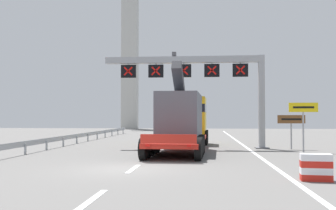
# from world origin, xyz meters

# --- Properties ---
(ground) EXTENTS (112.00, 112.00, 0.00)m
(ground) POSITION_xyz_m (0.00, 0.00, 0.00)
(ground) COLOR slate
(lane_markings) EXTENTS (0.20, 44.86, 0.01)m
(lane_markings) POSITION_xyz_m (0.34, 15.13, 0.01)
(lane_markings) COLOR silver
(lane_markings) RESTS_ON ground
(edge_line_right) EXTENTS (0.20, 63.00, 0.01)m
(edge_line_right) POSITION_xyz_m (6.20, 12.00, 0.01)
(edge_line_right) COLOR silver
(edge_line_right) RESTS_ON ground
(overhead_lane_gantry) EXTENTS (11.21, 0.90, 6.62)m
(overhead_lane_gantry) POSITION_xyz_m (3.18, 11.15, 5.12)
(overhead_lane_gantry) COLOR #9EA0A5
(overhead_lane_gantry) RESTS_ON ground
(heavy_haul_truck_red) EXTENTS (3.54, 14.15, 5.30)m
(heavy_haul_truck_red) POSITION_xyz_m (1.92, 10.59, 1.99)
(heavy_haul_truck_red) COLOR red
(heavy_haul_truck_red) RESTS_ON ground
(exit_sign_yellow) EXTENTS (1.72, 0.15, 3.00)m
(exit_sign_yellow) POSITION_xyz_m (9.25, 8.49, 2.31)
(exit_sign_yellow) COLOR #9EA0A5
(exit_sign_yellow) RESTS_ON ground
(tourist_info_sign_brown) EXTENTS (1.78, 0.15, 2.25)m
(tourist_info_sign_brown) POSITION_xyz_m (8.99, 10.57, 1.75)
(tourist_info_sign_brown) COLOR #9EA0A5
(tourist_info_sign_brown) RESTS_ON ground
(crash_barrier_striped) EXTENTS (1.05, 0.60, 0.90)m
(crash_barrier_striped) POSITION_xyz_m (6.96, -2.41, 0.45)
(crash_barrier_striped) COLOR red
(crash_barrier_striped) RESTS_ON ground
(guardrail_left) EXTENTS (0.13, 36.79, 0.76)m
(guardrail_left) POSITION_xyz_m (-6.93, 16.39, 0.56)
(guardrail_left) COLOR #999EA3
(guardrail_left) RESTS_ON ground
(bridge_pylon_distant) EXTENTS (9.00, 2.00, 40.94)m
(bridge_pylon_distant) POSITION_xyz_m (-9.77, 53.22, 20.87)
(bridge_pylon_distant) COLOR #B7B7B2
(bridge_pylon_distant) RESTS_ON ground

